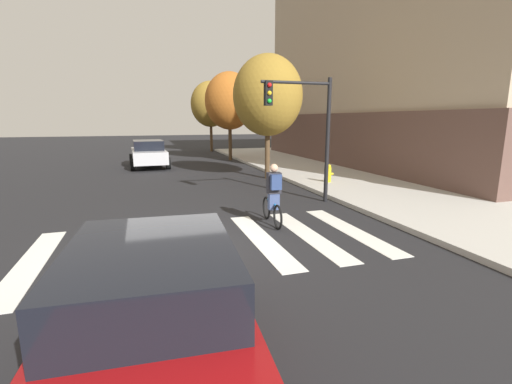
# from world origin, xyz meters

# --- Properties ---
(ground_plane) EXTENTS (120.00, 120.00, 0.00)m
(ground_plane) POSITION_xyz_m (0.00, 0.00, 0.00)
(ground_plane) COLOR black
(sidewalk) EXTENTS (6.50, 50.00, 0.15)m
(sidewalk) POSITION_xyz_m (8.75, 0.00, 0.07)
(sidewalk) COLOR #B2AFA8
(sidewalk) RESTS_ON ground
(crosswalk_stripes) EXTENTS (7.87, 4.10, 0.01)m
(crosswalk_stripes) POSITION_xyz_m (0.54, 0.00, 0.01)
(crosswalk_stripes) COLOR silver
(crosswalk_stripes) RESTS_ON ground
(sedan_near) EXTENTS (2.39, 4.71, 1.59)m
(sedan_near) POSITION_xyz_m (-0.82, -4.07, 0.82)
(sedan_near) COLOR maroon
(sedan_near) RESTS_ON ground
(sedan_mid) EXTENTS (2.35, 4.74, 1.61)m
(sedan_mid) POSITION_xyz_m (-0.53, 14.77, 0.83)
(sedan_mid) COLOR #B7B7BC
(sedan_mid) RESTS_ON ground
(cyclist) EXTENTS (0.37, 1.71, 1.69)m
(cyclist) POSITION_xyz_m (2.44, 1.03, 0.84)
(cyclist) COLOR black
(cyclist) RESTS_ON ground
(traffic_light_near) EXTENTS (2.47, 0.28, 4.20)m
(traffic_light_near) POSITION_xyz_m (4.37, 3.17, 2.86)
(traffic_light_near) COLOR black
(traffic_light_near) RESTS_ON ground
(fire_hydrant) EXTENTS (0.33, 0.22, 0.78)m
(fire_hydrant) POSITION_xyz_m (6.83, 5.92, 0.53)
(fire_hydrant) COLOR gold
(fire_hydrant) RESTS_ON sidewalk
(street_tree_near) EXTENTS (3.27, 3.27, 5.82)m
(street_tree_near) POSITION_xyz_m (4.90, 8.53, 3.93)
(street_tree_near) COLOR #4C3823
(street_tree_near) RESTS_ON ground
(street_tree_mid) EXTENTS (3.40, 3.40, 6.05)m
(street_tree_mid) POSITION_xyz_m (5.05, 16.86, 4.08)
(street_tree_mid) COLOR #4C3823
(street_tree_mid) RESTS_ON ground
(street_tree_far) EXTENTS (3.47, 3.47, 6.17)m
(street_tree_far) POSITION_xyz_m (5.11, 24.38, 4.17)
(street_tree_far) COLOR #4C3823
(street_tree_far) RESTS_ON ground
(corner_building) EXTENTS (16.90, 21.76, 14.18)m
(corner_building) POSITION_xyz_m (18.63, 11.61, 7.04)
(corner_building) COLOR brown
(corner_building) RESTS_ON ground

